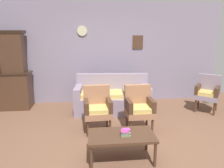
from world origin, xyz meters
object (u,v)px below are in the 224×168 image
at_px(coffee_table, 121,137).
at_px(floral_couch, 112,99).
at_px(armchair_row_middle, 139,106).
at_px(book_stack_on_table, 125,133).
at_px(side_cabinet, 8,91).
at_px(floor_vase_by_wall, 209,89).
at_px(armchair_near_couch_end, 97,107).
at_px(wingback_chair_by_fireplace, 208,91).

bearing_deg(coffee_table, floral_couch, 87.51).
height_order(armchair_row_middle, book_stack_on_table, armchair_row_middle).
height_order(side_cabinet, coffee_table, side_cabinet).
bearing_deg(floor_vase_by_wall, armchair_near_couch_end, -154.83).
bearing_deg(wingback_chair_by_fireplace, side_cabinet, 171.57).
relative_size(armchair_row_middle, wingback_chair_by_fireplace, 1.00).
xyz_separation_m(wingback_chair_by_fireplace, book_stack_on_table, (-2.37, -1.96, -0.03)).
bearing_deg(book_stack_on_table, armchair_near_couch_end, 108.09).
relative_size(side_cabinet, coffee_table, 1.16).
bearing_deg(armchair_near_couch_end, wingback_chair_by_fireplace, 17.21).
height_order(armchair_row_middle, coffee_table, armchair_row_middle).
bearing_deg(book_stack_on_table, side_cabinet, 133.64).
distance_m(armchair_near_couch_end, wingback_chair_by_fireplace, 2.86).
bearing_deg(floor_vase_by_wall, floral_couch, -171.37).
xyz_separation_m(coffee_table, floor_vase_by_wall, (2.83, 2.54, -0.00)).
xyz_separation_m(side_cabinet, floral_couch, (2.61, -0.52, -0.14)).
bearing_deg(coffee_table, floor_vase_by_wall, 41.88).
xyz_separation_m(coffee_table, book_stack_on_table, (0.05, -0.06, 0.09)).
bearing_deg(floral_couch, book_stack_on_table, -91.13).
bearing_deg(armchair_near_couch_end, coffee_table, -73.44).
bearing_deg(floral_couch, floor_vase_by_wall, 8.63).
bearing_deg(armchair_near_couch_end, floral_couch, 69.01).
relative_size(armchair_near_couch_end, armchair_row_middle, 1.00).
distance_m(wingback_chair_by_fireplace, book_stack_on_table, 3.08).
xyz_separation_m(armchair_near_couch_end, wingback_chair_by_fireplace, (2.73, 0.85, 0.00)).
distance_m(armchair_near_couch_end, coffee_table, 1.11).
relative_size(floral_couch, armchair_near_couch_end, 2.06).
xyz_separation_m(armchair_near_couch_end, coffee_table, (0.32, -1.06, -0.12)).
xyz_separation_m(side_cabinet, armchair_near_couch_end, (2.21, -1.58, 0.03)).
relative_size(side_cabinet, wingback_chair_by_fireplace, 1.28).
bearing_deg(armchair_row_middle, armchair_near_couch_end, 176.19).
bearing_deg(coffee_table, wingback_chair_by_fireplace, 38.27).
bearing_deg(wingback_chair_by_fireplace, floor_vase_by_wall, 56.77).
distance_m(coffee_table, book_stack_on_table, 0.12).
distance_m(side_cabinet, book_stack_on_table, 3.73).
relative_size(floral_couch, book_stack_on_table, 12.47).
bearing_deg(armchair_row_middle, book_stack_on_table, -112.88).
relative_size(floral_couch, coffee_table, 1.85).
bearing_deg(floral_couch, coffee_table, -92.49).
relative_size(floral_couch, wingback_chair_by_fireplace, 2.06).
bearing_deg(coffee_table, side_cabinet, 133.69).
height_order(side_cabinet, armchair_row_middle, side_cabinet).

